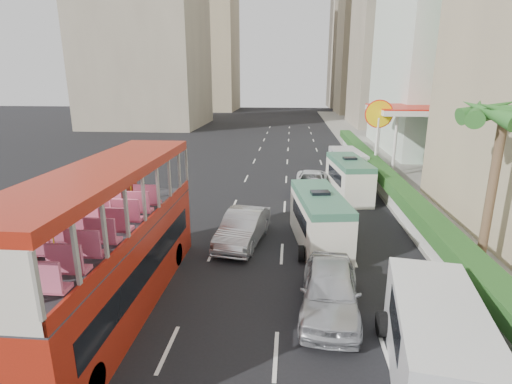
# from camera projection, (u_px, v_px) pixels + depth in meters

# --- Properties ---
(ground_plane) EXTENTS (200.00, 200.00, 0.00)m
(ground_plane) POSITION_uv_depth(u_px,v_px,m) (290.00, 317.00, 13.44)
(ground_plane) COLOR black
(ground_plane) RESTS_ON ground
(double_decker_bus) EXTENTS (2.50, 11.00, 5.06)m
(double_decker_bus) POSITION_uv_depth(u_px,v_px,m) (111.00, 241.00, 13.24)
(double_decker_bus) COLOR #A62211
(double_decker_bus) RESTS_ON ground
(car_silver_lane_a) EXTENTS (2.44, 5.05, 1.59)m
(car_silver_lane_a) POSITION_uv_depth(u_px,v_px,m) (243.00, 243.00, 19.47)
(car_silver_lane_a) COLOR silver
(car_silver_lane_a) RESTS_ON ground
(car_silver_lane_b) EXTENTS (2.35, 5.00, 1.66)m
(car_silver_lane_b) POSITION_uv_depth(u_px,v_px,m) (329.00, 311.00, 13.75)
(car_silver_lane_b) COLOR silver
(car_silver_lane_b) RESTS_ON ground
(van_asset) EXTENTS (2.83, 5.27, 1.41)m
(van_asset) POSITION_uv_depth(u_px,v_px,m) (311.00, 192.00, 28.20)
(van_asset) COLOR silver
(van_asset) RESTS_ON ground
(minibus_near) EXTENTS (2.72, 5.93, 2.53)m
(minibus_near) POSITION_uv_depth(u_px,v_px,m) (319.00, 220.00, 18.94)
(minibus_near) COLOR silver
(minibus_near) RESTS_ON ground
(minibus_far) EXTENTS (2.58, 5.95, 2.56)m
(minibus_far) POSITION_uv_depth(u_px,v_px,m) (349.00, 178.00, 26.81)
(minibus_far) COLOR silver
(minibus_far) RESTS_ON ground
(panel_van_near) EXTENTS (2.96, 5.67, 2.16)m
(panel_van_near) POSITION_uv_depth(u_px,v_px,m) (436.00, 342.00, 10.45)
(panel_van_near) COLOR silver
(panel_van_near) RESTS_ON ground
(panel_van_far) EXTENTS (2.62, 5.38, 2.07)m
(panel_van_far) POSITION_uv_depth(u_px,v_px,m) (347.00, 163.00, 32.58)
(panel_van_far) COLOR silver
(panel_van_far) RESTS_ON ground
(sidewalk) EXTENTS (6.00, 120.00, 0.18)m
(sidewalk) POSITION_uv_depth(u_px,v_px,m) (390.00, 165.00, 36.60)
(sidewalk) COLOR #99968C
(sidewalk) RESTS_ON ground
(kerb_wall) EXTENTS (0.30, 44.00, 1.00)m
(kerb_wall) POSITION_uv_depth(u_px,v_px,m) (386.00, 190.00, 26.14)
(kerb_wall) COLOR silver
(kerb_wall) RESTS_ON sidewalk
(hedge) EXTENTS (1.10, 44.00, 0.70)m
(hedge) POSITION_uv_depth(u_px,v_px,m) (387.00, 177.00, 25.91)
(hedge) COLOR #2D6626
(hedge) RESTS_ON kerb_wall
(palm_tree) EXTENTS (0.36, 0.36, 6.40)m
(palm_tree) POSITION_uv_depth(u_px,v_px,m) (491.00, 193.00, 15.69)
(palm_tree) COLOR brown
(palm_tree) RESTS_ON sidewalk
(shell_station) EXTENTS (6.50, 8.00, 5.50)m
(shell_station) POSITION_uv_depth(u_px,v_px,m) (410.00, 139.00, 33.87)
(shell_station) COLOR silver
(shell_station) RESTS_ON ground
(tower_far_a) EXTENTS (14.00, 14.00, 44.00)m
(tower_far_a) POSITION_uv_depth(u_px,v_px,m) (375.00, 8.00, 84.52)
(tower_far_a) COLOR tan
(tower_far_a) RESTS_ON ground
(tower_far_b) EXTENTS (14.00, 14.00, 40.00)m
(tower_far_b) POSITION_uv_depth(u_px,v_px,m) (358.00, 30.00, 106.14)
(tower_far_b) COLOR tan
(tower_far_b) RESTS_ON ground
(tower_left_b) EXTENTS (16.00, 16.00, 46.00)m
(tower_left_b) POSITION_uv_depth(u_px,v_px,m) (202.00, 12.00, 95.18)
(tower_left_b) COLOR tan
(tower_left_b) RESTS_ON ground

